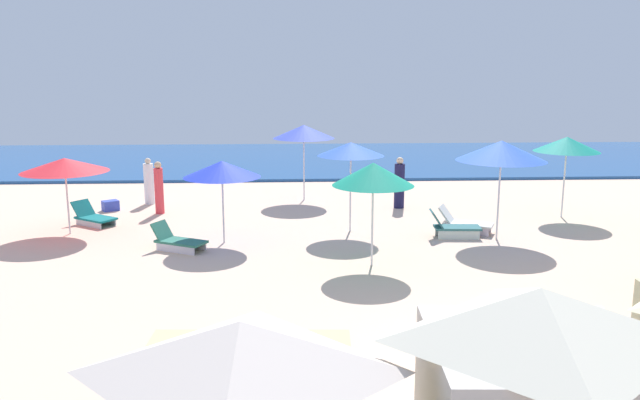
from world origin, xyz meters
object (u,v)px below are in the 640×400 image
at_px(umbrella_9, 304,132).
at_px(beachgoer_0, 399,184).
at_px(umbrella_2, 222,169).
at_px(lounge_chair_4_0, 453,227).
at_px(lounge_chair_0_0, 93,217).
at_px(beachgoer_1, 159,189).
at_px(cooler_box_0, 110,206).
at_px(lounge_chair_2_0, 178,241).
at_px(umbrella_6, 373,174).
at_px(umbrella_7, 567,144).
at_px(umbrella_4, 501,151).
at_px(umbrella_5, 351,149).
at_px(umbrella_0, 65,165).
at_px(beachgoer_2, 149,183).
at_px(lounge_chair_4_1, 464,223).

distance_m(umbrella_9, beachgoer_0, 3.89).
height_order(umbrella_2, lounge_chair_4_0, umbrella_2).
bearing_deg(umbrella_9, beachgoer_0, -24.98).
relative_size(lounge_chair_0_0, beachgoer_1, 0.87).
bearing_deg(beachgoer_0, umbrella_2, -102.67).
bearing_deg(cooler_box_0, lounge_chair_2_0, -90.53).
relative_size(umbrella_6, beachgoer_0, 1.45).
relative_size(umbrella_7, cooler_box_0, 5.12).
distance_m(lounge_chair_4_0, beachgoer_1, 9.50).
bearing_deg(lounge_chair_0_0, umbrella_6, -84.54).
height_order(lounge_chair_4_0, beachgoer_0, beachgoer_0).
distance_m(umbrella_4, lounge_chair_4_0, 2.49).
bearing_deg(umbrella_5, lounge_chair_0_0, 171.37).
bearing_deg(umbrella_2, beachgoer_1, 123.45).
xyz_separation_m(umbrella_2, umbrella_7, (10.47, 2.54, 0.30)).
relative_size(umbrella_5, beachgoer_1, 1.52).
bearing_deg(umbrella_7, umbrella_0, -174.81).
height_order(umbrella_6, beachgoer_2, umbrella_6).
distance_m(umbrella_2, umbrella_4, 7.56).
relative_size(lounge_chair_4_1, umbrella_6, 0.66).
relative_size(lounge_chair_2_0, umbrella_4, 0.56).
bearing_deg(lounge_chair_2_0, umbrella_9, -1.11).
distance_m(lounge_chair_2_0, beachgoer_0, 8.26).
xyz_separation_m(umbrella_6, beachgoer_1, (-6.22, 5.91, -1.41)).
height_order(umbrella_0, lounge_chair_4_1, umbrella_0).
xyz_separation_m(lounge_chair_0_0, umbrella_9, (6.50, 3.41, 2.22)).
distance_m(umbrella_4, umbrella_9, 7.72).
relative_size(umbrella_9, beachgoer_0, 1.56).
height_order(umbrella_6, umbrella_7, umbrella_7).
xyz_separation_m(umbrella_2, umbrella_6, (3.77, -2.21, 0.20)).
bearing_deg(umbrella_0, beachgoer_2, 70.65).
distance_m(lounge_chair_2_0, umbrella_6, 5.52).
xyz_separation_m(lounge_chair_4_1, beachgoer_0, (-1.32, 3.39, 0.55)).
height_order(umbrella_6, cooler_box_0, umbrella_6).
height_order(umbrella_5, beachgoer_0, umbrella_5).
xyz_separation_m(lounge_chair_2_0, lounge_chair_4_1, (7.99, 1.46, 0.02)).
bearing_deg(lounge_chair_2_0, lounge_chair_4_0, -55.52).
xyz_separation_m(umbrella_2, lounge_chair_2_0, (-1.14, -0.65, -1.78)).
bearing_deg(beachgoer_2, umbrella_9, 73.88).
bearing_deg(umbrella_9, umbrella_2, -112.19).
bearing_deg(beachgoer_2, umbrella_2, 9.78).
relative_size(umbrella_2, lounge_chair_4_1, 1.37).
xyz_separation_m(umbrella_9, beachgoer_0, (3.20, -1.49, -1.64)).
distance_m(umbrella_9, cooler_box_0, 7.05).
distance_m(beachgoer_1, beachgoer_2, 1.67).
bearing_deg(beachgoer_0, lounge_chair_4_0, -37.43).
relative_size(lounge_chair_4_0, cooler_box_0, 2.87).
distance_m(umbrella_0, lounge_chair_4_0, 11.09).
height_order(lounge_chair_4_0, beachgoer_2, beachgoer_2).
relative_size(umbrella_2, umbrella_9, 0.84).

